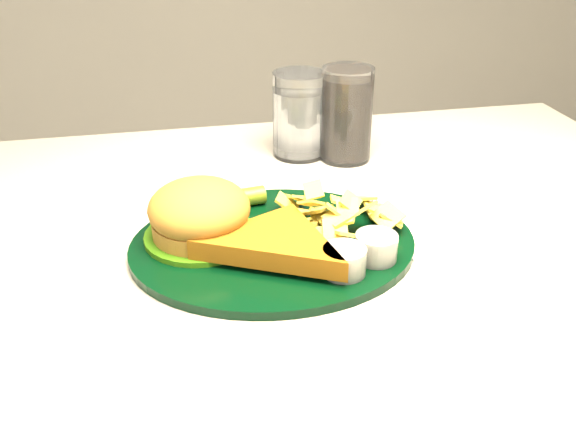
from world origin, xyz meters
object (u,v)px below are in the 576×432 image
Objects in this scene: dinner_plate at (273,221)px; cola_glass at (347,114)px; water_glass at (299,115)px; fork_napkin at (390,235)px.

cola_glass is (0.16, 0.25, 0.03)m from dinner_plate.
dinner_plate is 2.35× the size of cola_glass.
water_glass is 0.07m from cola_glass.
dinner_plate is at bearing -123.00° from cola_glass.
fork_napkin is (-0.02, -0.26, -0.07)m from cola_glass.
fork_napkin is (0.15, -0.01, -0.03)m from dinner_plate.
cola_glass is at bearing 58.91° from dinner_plate.
dinner_plate is 2.31× the size of fork_napkin.
water_glass is at bearing 154.99° from cola_glass.
dinner_plate is 0.30m from cola_glass.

